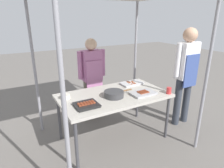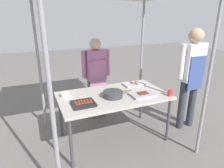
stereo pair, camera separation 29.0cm
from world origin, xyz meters
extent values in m
plane|color=#66605B|center=(0.00, 0.00, 0.00)|extent=(18.00, 18.00, 0.00)
cube|color=#B7B2A8|center=(0.00, 0.00, 0.73)|extent=(1.60, 0.90, 0.04)
cylinder|color=#3F3F44|center=(-0.74, -0.39, 0.35)|extent=(0.04, 0.04, 0.71)
cylinder|color=#3F3F44|center=(0.74, -0.39, 0.35)|extent=(0.04, 0.04, 0.71)
cylinder|color=#3F3F44|center=(-0.74, 0.39, 0.35)|extent=(0.04, 0.04, 0.71)
cylinder|color=#3F3F44|center=(0.74, 0.39, 0.35)|extent=(0.04, 0.04, 0.71)
cylinder|color=gray|center=(-0.95, -0.80, 1.06)|extent=(0.04, 0.04, 2.11)
cylinder|color=gray|center=(0.95, -0.80, 1.06)|extent=(0.04, 0.04, 2.11)
cylinder|color=gray|center=(-0.95, 0.80, 1.06)|extent=(0.04, 0.04, 2.11)
cylinder|color=gray|center=(0.95, 0.80, 1.06)|extent=(0.04, 0.04, 2.11)
cube|color=black|center=(-0.50, -0.17, 0.76)|extent=(0.29, 0.26, 0.02)
cube|color=black|center=(-0.50, -0.17, 0.78)|extent=(0.30, 0.27, 0.01)
cylinder|color=brown|center=(-0.60, -0.17, 0.79)|extent=(0.04, 0.09, 0.04)
cylinder|color=brown|center=(-0.56, -0.17, 0.79)|extent=(0.04, 0.09, 0.04)
cylinder|color=brown|center=(-0.52, -0.17, 0.79)|extent=(0.04, 0.09, 0.04)
cylinder|color=brown|center=(-0.48, -0.17, 0.79)|extent=(0.04, 0.09, 0.04)
cylinder|color=brown|center=(-0.45, -0.17, 0.79)|extent=(0.04, 0.09, 0.04)
cylinder|color=brown|center=(-0.41, -0.17, 0.79)|extent=(0.04, 0.09, 0.04)
cube|color=silver|center=(0.50, 0.25, 0.76)|extent=(0.36, 0.21, 0.02)
cube|color=silver|center=(0.50, 0.25, 0.78)|extent=(0.37, 0.22, 0.01)
cylinder|color=tan|center=(0.50, 0.17, 0.78)|extent=(0.19, 0.01, 0.01)
cube|color=brown|center=(0.50, 0.17, 0.78)|extent=(0.02, 0.02, 0.02)
cube|color=brown|center=(0.44, 0.17, 0.78)|extent=(0.02, 0.02, 0.02)
cube|color=brown|center=(0.51, 0.17, 0.78)|extent=(0.02, 0.02, 0.02)
cylinder|color=tan|center=(0.50, 0.21, 0.78)|extent=(0.19, 0.01, 0.01)
cube|color=brown|center=(0.51, 0.21, 0.78)|extent=(0.02, 0.02, 0.02)
cube|color=brown|center=(0.49, 0.21, 0.78)|extent=(0.02, 0.02, 0.02)
cylinder|color=tan|center=(0.50, 0.25, 0.78)|extent=(0.19, 0.01, 0.01)
cube|color=brown|center=(0.46, 0.25, 0.78)|extent=(0.02, 0.02, 0.02)
cube|color=brown|center=(0.51, 0.25, 0.78)|extent=(0.02, 0.02, 0.02)
cube|color=brown|center=(0.44, 0.25, 0.78)|extent=(0.02, 0.02, 0.02)
cylinder|color=tan|center=(0.50, 0.28, 0.78)|extent=(0.19, 0.01, 0.01)
cube|color=brown|center=(0.52, 0.28, 0.78)|extent=(0.02, 0.02, 0.02)
cube|color=brown|center=(0.48, 0.28, 0.78)|extent=(0.02, 0.02, 0.02)
cube|color=brown|center=(0.44, 0.28, 0.78)|extent=(0.02, 0.02, 0.02)
cube|color=brown|center=(0.54, 0.28, 0.78)|extent=(0.02, 0.02, 0.02)
cylinder|color=tan|center=(0.50, 0.32, 0.78)|extent=(0.19, 0.01, 0.01)
cube|color=brown|center=(0.47, 0.32, 0.78)|extent=(0.02, 0.02, 0.02)
cube|color=brown|center=(0.45, 0.32, 0.78)|extent=(0.02, 0.02, 0.02)
cube|color=brown|center=(0.47, 0.32, 0.78)|extent=(0.02, 0.02, 0.02)
cube|color=brown|center=(0.47, 0.32, 0.78)|extent=(0.02, 0.02, 0.02)
cube|color=#ADADB2|center=(0.39, -0.21, 0.76)|extent=(0.36, 0.23, 0.02)
cube|color=#ADADB2|center=(0.39, -0.21, 0.78)|extent=(0.37, 0.24, 0.01)
cylinder|color=brown|center=(0.32, -0.21, 0.78)|extent=(0.03, 0.11, 0.03)
cylinder|color=brown|center=(0.35, -0.21, 0.78)|extent=(0.03, 0.11, 0.03)
cylinder|color=brown|center=(0.39, -0.21, 0.78)|extent=(0.03, 0.11, 0.03)
cylinder|color=brown|center=(0.42, -0.21, 0.78)|extent=(0.03, 0.11, 0.03)
cylinder|color=brown|center=(0.45, -0.21, 0.78)|extent=(0.03, 0.11, 0.03)
cylinder|color=#38383A|center=(-0.04, -0.08, 0.79)|extent=(0.28, 0.28, 0.09)
cylinder|color=brown|center=(0.18, -0.08, 0.81)|extent=(0.16, 0.02, 0.02)
cylinder|color=#386B33|center=(-0.04, -0.08, 0.83)|extent=(0.26, 0.26, 0.01)
cylinder|color=silver|center=(-0.67, 0.20, 0.78)|extent=(0.14, 0.14, 0.06)
cylinder|color=red|center=(0.74, -0.37, 0.80)|extent=(0.07, 0.07, 0.10)
cylinder|color=#595147|center=(-0.11, 0.79, 0.38)|extent=(0.12, 0.12, 0.76)
cylinder|color=#595147|center=(0.11, 0.79, 0.38)|extent=(0.12, 0.12, 0.76)
cube|color=#B26B9E|center=(0.00, 0.79, 1.02)|extent=(0.34, 0.20, 0.54)
cube|color=#B26B9E|center=(0.00, 0.68, 0.89)|extent=(0.30, 0.02, 0.48)
cylinder|color=#B26B9E|center=(-0.22, 0.79, 1.05)|extent=(0.08, 0.08, 0.48)
cylinder|color=#B26B9E|center=(0.22, 0.79, 1.05)|extent=(0.08, 0.08, 0.48)
sphere|color=#D8B293|center=(0.00, 0.79, 1.39)|extent=(0.20, 0.20, 0.20)
cylinder|color=#333842|center=(1.19, -0.17, 0.43)|extent=(0.12, 0.12, 0.85)
cylinder|color=#333842|center=(1.41, -0.17, 0.43)|extent=(0.12, 0.12, 0.85)
cube|color=white|center=(1.30, -0.17, 1.15)|extent=(0.34, 0.20, 0.60)
cube|color=#384C8C|center=(1.30, -0.28, 1.00)|extent=(0.30, 0.02, 0.54)
cylinder|color=white|center=(1.08, -0.17, 1.18)|extent=(0.08, 0.08, 0.54)
cylinder|color=white|center=(1.52, -0.17, 1.18)|extent=(0.08, 0.08, 0.54)
sphere|color=tan|center=(1.30, -0.17, 1.57)|extent=(0.23, 0.23, 0.23)
camera|label=1|loc=(-1.34, -2.34, 1.86)|focal=31.48mm
camera|label=2|loc=(-1.08, -2.47, 1.86)|focal=31.48mm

